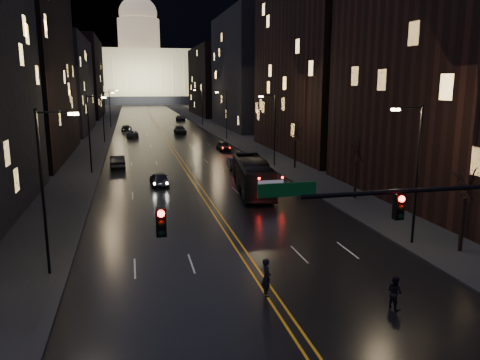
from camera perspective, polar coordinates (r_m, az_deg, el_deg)
ground at (r=19.60m, az=8.32°, el=-19.89°), size 900.00×900.00×0.00m
road at (r=145.98m, az=-10.68°, el=7.43°), size 20.00×320.00×0.02m
sidewalk_left at (r=146.04m, az=-16.22°, el=7.20°), size 8.00×320.00×0.16m
sidewalk_right at (r=147.25m, az=-5.19°, el=7.64°), size 8.00×320.00×0.16m
center_line at (r=145.98m, az=-10.68°, el=7.43°), size 0.62×320.00×0.01m
building_left_mid at (r=71.11m, az=-25.75°, el=13.57°), size 12.00×30.00×28.00m
building_left_far at (r=108.48m, az=-21.27°, el=10.75°), size 12.00×34.00×20.00m
building_left_dist at (r=156.18m, az=-18.90°, el=11.68°), size 12.00×40.00×24.00m
building_right_near at (r=44.83m, az=25.16°, el=12.85°), size 12.00×26.00×24.00m
building_right_tall at (r=71.50m, az=10.00°, el=18.53°), size 12.00×30.00×38.00m
building_right_mid at (r=110.94m, az=1.19°, el=13.07°), size 12.00×34.00×26.00m
building_right_dist at (r=157.87m, az=-3.21°, el=11.90°), size 12.00×40.00×22.00m
mountain_ridge at (r=401.94m, az=-6.75°, el=19.39°), size 520.00×60.00×130.00m
capitol at (r=265.65m, az=-12.05°, el=12.88°), size 90.00×50.00×58.50m
traffic_signal at (r=20.39m, az=24.45°, el=-3.94°), size 17.29×0.45×7.00m
streetlamp_right_near at (r=31.14m, az=20.55°, el=1.42°), size 2.13×0.25×9.00m
streetlamp_left_near at (r=26.37m, az=-22.60°, el=-0.48°), size 2.13×0.25×9.00m
streetlamp_right_mid at (r=58.30m, az=4.08°, el=6.56°), size 2.13×0.25×9.00m
streetlamp_left_mid at (r=55.90m, az=-17.73°, el=5.82°), size 2.13×0.25×9.00m
streetlamp_right_far at (r=87.34m, az=-1.78°, el=8.26°), size 2.13×0.25×9.00m
streetlamp_left_far at (r=85.75m, az=-16.23°, el=7.75°), size 2.13×0.25×9.00m
streetlamp_right_dist at (r=116.86m, az=-4.72°, el=9.08°), size 2.13×0.25×9.00m
streetlamp_left_dist at (r=115.68m, az=-15.49°, el=8.68°), size 2.13×0.25×9.00m
tree_right_near at (r=30.95m, az=25.89°, el=-0.13°), size 2.40×2.40×6.65m
tree_right_mid at (r=42.56m, az=14.08°, el=3.61°), size 2.40×2.40×6.65m
tree_right_far at (r=57.16m, az=6.77°, el=5.85°), size 2.40×2.40×6.65m
bus at (r=44.51m, az=1.53°, el=0.52°), size 4.19×11.99×3.27m
oncoming_car_a at (r=48.23m, az=-9.81°, el=0.13°), size 1.93×4.39×1.47m
oncoming_car_b at (r=59.58m, az=-14.75°, el=2.17°), size 2.08×5.05×1.63m
oncoming_car_c at (r=93.75m, az=-12.98°, el=5.51°), size 2.28×4.94×1.37m
oncoming_car_d at (r=105.77m, az=-13.68°, el=6.16°), size 2.39×5.13×1.45m
receding_car_a at (r=56.79m, az=-0.67°, el=1.99°), size 1.91×4.37×1.40m
receding_car_b at (r=72.73m, az=-2.03°, el=4.13°), size 1.77×4.29×1.45m
receding_car_c at (r=98.47m, az=-7.33°, el=6.05°), size 2.36×5.56×1.60m
receding_car_d at (r=134.67m, az=-7.27°, el=7.53°), size 3.08×5.90×1.58m
pedestrian_a at (r=23.28m, az=3.24°, el=-11.77°), size 0.47×0.71×1.94m
pedestrian_b at (r=23.27m, az=18.32°, el=-12.86°), size 0.61×0.85×1.59m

